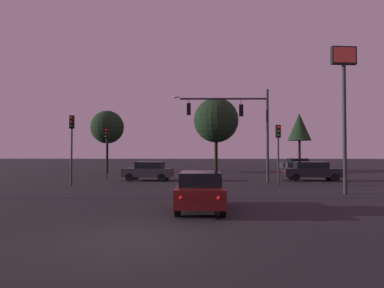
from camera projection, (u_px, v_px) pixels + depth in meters
The scene contains 13 objects.
ground_plane at pixel (185, 175), 32.93m from camera, with size 168.00×168.00×0.00m, color black.
traffic_signal_mast_arm at pixel (240, 119), 24.78m from camera, with size 7.34×0.52×7.10m.
traffic_light_corner_left at pixel (72, 136), 22.15m from camera, with size 0.33×0.37×4.81m.
traffic_light_corner_right at pixel (107, 143), 28.09m from camera, with size 0.32×0.36×4.39m.
traffic_light_median at pixel (278, 142), 22.60m from camera, with size 0.34×0.38×4.20m.
car_nearside_lane at pixel (201, 190), 12.83m from camera, with size 1.81×4.07×1.52m.
car_crossing_left at pixel (149, 171), 26.26m from camera, with size 4.14×2.12×1.52m.
car_crossing_right at pixel (312, 171), 26.23m from camera, with size 4.72×1.93×1.52m.
car_far_lane at pixel (297, 164), 41.07m from camera, with size 4.40×3.17×1.52m.
store_sign_illuminated at pixel (344, 87), 17.92m from camera, with size 1.42×0.41×8.14m.
tree_behind_sign at pixel (107, 127), 36.94m from camera, with size 3.74×3.74×7.03m.
tree_left_far at pixel (216, 120), 40.25m from camera, with size 5.55×5.55×9.05m.
tree_center_horizon at pixel (299, 127), 46.55m from camera, with size 3.30×3.30×7.90m.
Camera 1 is at (1.87, -8.46, 2.28)m, focal length 30.45 mm.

